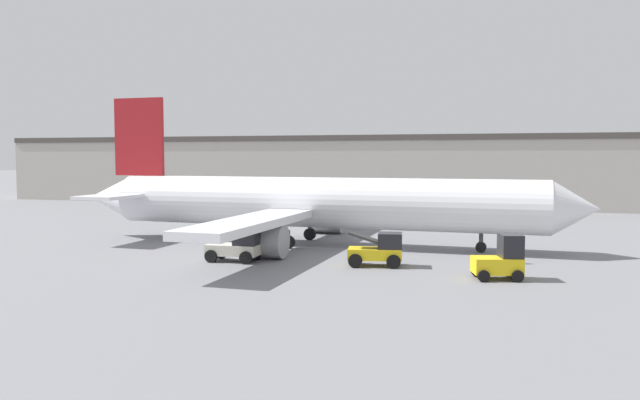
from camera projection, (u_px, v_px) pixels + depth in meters
ground_plane at (320, 245)px, 44.57m from camera, size 400.00×400.00×0.00m
terminal_building at (332, 170)px, 85.92m from camera, size 92.10×15.52×8.97m
airplane at (307, 203)px, 44.65m from camera, size 37.92×31.31×10.85m
ground_crew_worker at (508, 249)px, 36.91m from camera, size 0.35×0.35×1.61m
baggage_tug at (238, 246)px, 37.54m from camera, size 3.19×1.81×1.98m
belt_loader_truck at (379, 250)px, 36.00m from camera, size 3.29×2.23×2.01m
pushback_tug at (501, 260)px, 32.14m from camera, size 2.73×2.29×2.33m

